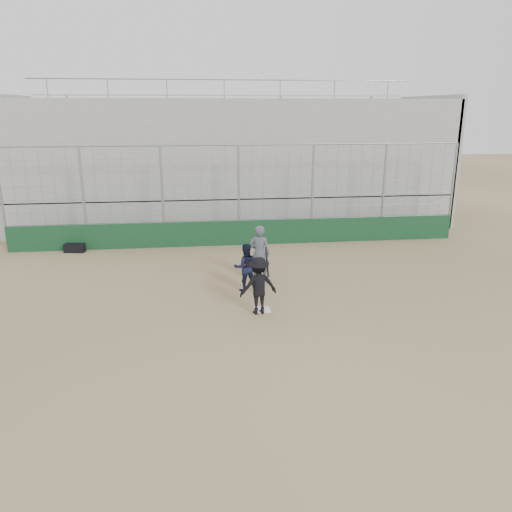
{
  "coord_description": "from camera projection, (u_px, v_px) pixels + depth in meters",
  "views": [
    {
      "loc": [
        -1.74,
        -12.67,
        5.37
      ],
      "look_at": [
        0.0,
        1.4,
        1.15
      ],
      "focal_mm": 35.0,
      "sensor_mm": 36.0,
      "label": 1
    }
  ],
  "objects": [
    {
      "name": "catcher_crouched",
      "position": [
        246.0,
        275.0,
        15.14
      ],
      "size": [
        0.78,
        0.64,
        1.02
      ],
      "color": "black",
      "rests_on": "ground"
    },
    {
      "name": "backstop",
      "position": [
        239.0,
        221.0,
        20.18
      ],
      "size": [
        18.1,
        0.25,
        4.04
      ],
      "color": "#10341B",
      "rests_on": "ground"
    },
    {
      "name": "ground",
      "position": [
        262.0,
        310.0,
        13.79
      ],
      "size": [
        90.0,
        90.0,
        0.0
      ],
      "primitive_type": "plane",
      "color": "brown",
      "rests_on": "ground"
    },
    {
      "name": "umpire",
      "position": [
        259.0,
        256.0,
        15.88
      ],
      "size": [
        0.77,
        0.61,
        1.66
      ],
      "primitive_type": "imported",
      "rotation": [
        0.0,
        0.0,
        2.86
      ],
      "color": "#474C5A",
      "rests_on": "ground"
    },
    {
      "name": "home_plate",
      "position": [
        262.0,
        310.0,
        13.79
      ],
      "size": [
        0.44,
        0.44,
        0.02
      ],
      "primitive_type": "cube",
      "color": "white",
      "rests_on": "ground"
    },
    {
      "name": "bleachers",
      "position": [
        229.0,
        160.0,
        24.33
      ],
      "size": [
        20.25,
        6.7,
        6.98
      ],
      "color": "gray",
      "rests_on": "ground"
    },
    {
      "name": "equipment_bag",
      "position": [
        75.0,
        248.0,
        19.3
      ],
      "size": [
        0.82,
        0.46,
        0.37
      ],
      "color": "black",
      "rests_on": "ground"
    },
    {
      "name": "batter_at_plate",
      "position": [
        259.0,
        285.0,
        13.39
      ],
      "size": [
        1.11,
        0.82,
        1.75
      ],
      "color": "black",
      "rests_on": "ground"
    }
  ]
}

